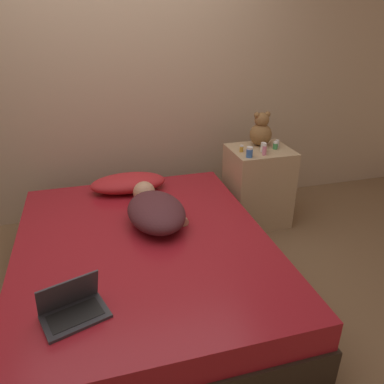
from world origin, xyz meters
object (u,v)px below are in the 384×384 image
object	(u,v)px
bottle_blue	(250,152)
bottle_clear	(277,144)
person_lying	(155,210)
bottle_white	(263,147)
bottle_green	(275,145)
teddy_bear	(261,131)
bottle_pink	(265,149)
pillow	(128,183)
bottle_amber	(242,149)
laptop	(73,307)

from	to	relation	value
bottle_blue	bottle_clear	distance (m)	0.38
person_lying	bottle_white	distance (m)	1.12
bottle_green	bottle_clear	bearing A→B (deg)	48.91
teddy_bear	bottle_white	distance (m)	0.20
bottle_pink	bottle_clear	distance (m)	0.25
bottle_green	bottle_pink	xyz separation A→B (m)	(-0.16, -0.11, 0.02)
pillow	bottle_green	distance (m)	1.30
bottle_amber	pillow	bearing A→B (deg)	174.91
bottle_blue	bottle_clear	bearing A→B (deg)	27.26
bottle_green	bottle_pink	size ratio (longest dim) A/B	0.65
laptop	bottle_pink	distance (m)	1.95
person_lying	bottle_amber	world-z (taller)	bottle_amber
pillow	bottle_amber	size ratio (longest dim) A/B	10.41
teddy_bear	bottle_white	world-z (taller)	teddy_bear
bottle_green	bottle_blue	world-z (taller)	bottle_blue
teddy_bear	bottle_blue	xyz separation A→B (m)	(-0.21, -0.26, -0.09)
bottle_white	bottle_pink	distance (m)	0.08
teddy_bear	bottle_pink	bearing A→B (deg)	-107.01
bottle_white	bottle_pink	xyz separation A→B (m)	(-0.02, -0.07, 0.01)
person_lying	laptop	distance (m)	0.97
bottle_pink	bottle_clear	bearing A→B (deg)	38.79
bottle_pink	bottle_amber	bearing A→B (deg)	141.24
teddy_bear	bottle_green	size ratio (longest dim) A/B	4.61
laptop	person_lying	bearing A→B (deg)	36.39
laptop	bottle_pink	bearing A→B (deg)	18.21
laptop	bottle_clear	xyz separation A→B (m)	(1.75, 1.31, 0.27)
bottle_clear	bottle_white	bearing A→B (deg)	-154.04
person_lying	bottle_clear	xyz separation A→B (m)	(1.19, 0.52, 0.22)
teddy_bear	bottle_pink	size ratio (longest dim) A/B	2.98
bottle_blue	bottle_clear	world-z (taller)	bottle_blue
person_lying	bottle_amber	bearing A→B (deg)	25.37
pillow	bottle_clear	world-z (taller)	bottle_clear
laptop	bottle_green	world-z (taller)	bottle_green
laptop	teddy_bear	bearing A→B (deg)	22.27
bottle_green	bottle_pink	world-z (taller)	bottle_pink
pillow	bottle_clear	bearing A→B (deg)	-2.13
pillow	bottle_pink	bearing A→B (deg)	-10.58
bottle_amber	bottle_green	bearing A→B (deg)	-1.69
person_lying	bottle_green	xyz separation A→B (m)	(1.15, 0.47, 0.22)
person_lying	bottle_blue	world-z (taller)	bottle_blue
person_lying	bottle_green	world-z (taller)	bottle_green
bottle_clear	bottle_blue	bearing A→B (deg)	-152.74
bottle_amber	bottle_blue	world-z (taller)	bottle_blue
teddy_bear	bottle_clear	bearing A→B (deg)	-34.80
bottle_amber	teddy_bear	bearing A→B (deg)	28.34
bottle_green	bottle_clear	xyz separation A→B (m)	(0.04, 0.05, -0.00)
teddy_bear	bottle_white	xyz separation A→B (m)	(-0.05, -0.17, -0.09)
pillow	bottle_pink	size ratio (longest dim) A/B	6.14
laptop	bottle_white	distance (m)	2.01
pillow	bottle_green	xyz separation A→B (m)	(1.27, -0.09, 0.24)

